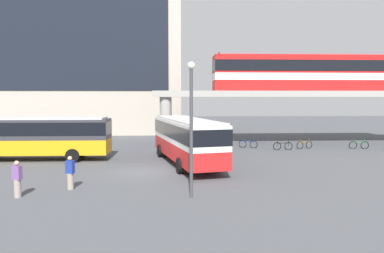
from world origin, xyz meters
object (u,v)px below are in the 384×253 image
bicycle_black (283,146)px  bicycle_silver (215,145)px  station_building (67,56)px  pedestrian_waiting_near_stop (17,180)px  bicycle_green (359,145)px  bus_secondary (35,134)px  bicycle_blue (248,144)px  pedestrian_at_kerb (70,174)px  bus_main (186,136)px  train (319,72)px  bicycle_brown (305,145)px

bicycle_black → bicycle_silver: 6.14m
station_building → bicycle_silver: station_building is taller
pedestrian_waiting_near_stop → station_building: bearing=102.1°
bicycle_green → bicycle_black: size_ratio=1.00×
bus_secondary → bicycle_black: (20.24, 4.35, -1.63)m
bicycle_blue → pedestrian_at_kerb: bearing=-129.2°
bicycle_blue → bicycle_green: bearing=-6.6°
bus_main → train: bearing=39.3°
station_building → bicycle_brown: station_building is taller
bicycle_silver → train: bearing=20.7°
bus_main → bicycle_silver: 7.96m
bus_main → pedestrian_waiting_near_stop: bearing=-134.7°
station_building → bicycle_black: 32.25m
bicycle_black → bicycle_green: bearing=2.9°
bicycle_brown → pedestrian_at_kerb: size_ratio=0.99×
bicycle_green → pedestrian_waiting_near_stop: 28.72m
bus_secondary → bus_main: bearing=-11.1°
pedestrian_at_kerb → bicycle_brown: bearing=39.2°
bicycle_silver → bicycle_blue: (3.25, 0.85, 0.00)m
bus_main → pedestrian_at_kerb: size_ratio=6.60×
pedestrian_waiting_near_stop → bicycle_silver: bearing=54.7°
bus_main → bus_secondary: same height
bicycle_black → pedestrian_at_kerb: 20.21m
station_building → bicycle_silver: size_ratio=18.33×
bicycle_silver → bicycle_blue: size_ratio=1.00×
bus_main → pedestrian_waiting_near_stop: bus_main is taller
bus_secondary → pedestrian_at_kerb: bearing=-60.4°
bicycle_blue → pedestrian_waiting_near_stop: size_ratio=0.96×
train → bicycle_brown: size_ratio=12.89×
bus_secondary → bicycle_brown: bus_secondary is taller
bicycle_green → bicycle_blue: (-10.05, 1.16, 0.00)m
train → station_building: bearing=155.0°
bus_main → bicycle_blue: bus_main is taller
station_building → bus_secondary: size_ratio=2.78×
pedestrian_at_kerb → pedestrian_waiting_near_stop: (-2.05, -1.44, 0.02)m
station_building → bicycle_silver: (18.23, -17.97, -10.01)m
bus_secondary → pedestrian_at_kerb: bus_secondary is taller
pedestrian_at_kerb → pedestrian_waiting_near_stop: pedestrian_waiting_near_stop is taller
bicycle_green → pedestrian_waiting_near_stop: pedestrian_waiting_near_stop is taller
bus_main → pedestrian_waiting_near_stop: (-8.22, -8.30, -1.16)m
bus_secondary → bicycle_silver: bearing=19.6°
station_building → bicycle_black: bearing=-37.5°
station_building → bicycle_blue: 29.24m
bus_secondary → bicycle_blue: size_ratio=6.59×
station_building → bicycle_brown: (26.57, -17.95, -10.01)m
train → bicycle_blue: bearing=-157.0°
bus_secondary → bicycle_brown: (22.48, 5.05, -1.63)m
pedestrian_at_kerb → bicycle_green: bearing=31.8°
bicycle_black → station_building: bearing=142.5°
bicycle_black → bicycle_brown: (2.24, 0.70, 0.00)m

